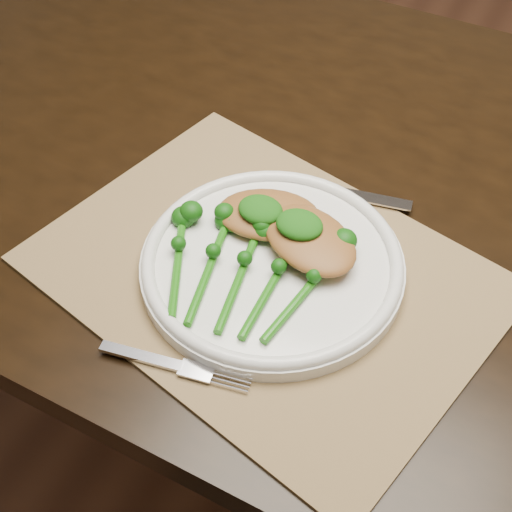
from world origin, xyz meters
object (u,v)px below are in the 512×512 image
at_px(dinner_plate, 272,263).
at_px(chicken_fillet_left, 269,214).
at_px(dining_table, 338,345).
at_px(broccolini_bundle, 239,279).
at_px(placemat, 265,273).

distance_m(dinner_plate, chicken_fillet_left, 0.06).
bearing_deg(dining_table, chicken_fillet_left, -114.02).
bearing_deg(broccolini_bundle, dinner_plate, 58.11).
bearing_deg(dining_table, placemat, -100.65).
bearing_deg(broccolini_bundle, dining_table, 67.80).
xyz_separation_m(dining_table, placemat, (-0.04, -0.20, 0.38)).
xyz_separation_m(placemat, dinner_plate, (0.01, 0.01, 0.02)).
bearing_deg(broccolini_bundle, chicken_fillet_left, 87.58).
relative_size(placemat, broccolini_bundle, 2.36).
height_order(placemat, broccolini_bundle, broccolini_bundle).
bearing_deg(broccolini_bundle, placemat, 62.68).
xyz_separation_m(dining_table, chicken_fillet_left, (-0.07, -0.14, 0.41)).
bearing_deg(chicken_fillet_left, broccolini_bundle, -101.54).
bearing_deg(dinner_plate, broccolini_bundle, -111.98).
height_order(placemat, dinner_plate, dinner_plate).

